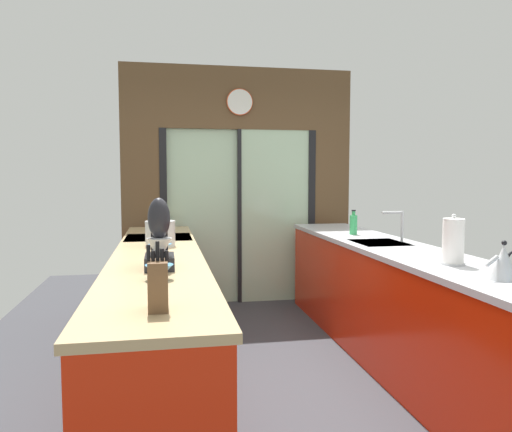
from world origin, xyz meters
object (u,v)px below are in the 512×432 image
at_px(knife_block, 158,284).
at_px(soap_bottle_far, 353,224).
at_px(stand_mixer, 159,241).
at_px(kettle, 504,262).
at_px(paper_towel_roll, 453,242).
at_px(mixing_bowl_near, 159,272).
at_px(mixing_bowl_far, 160,248).
at_px(stock_pot, 160,233).
at_px(oven_range, 159,288).

xyz_separation_m(knife_block, soap_bottle_far, (1.78, 2.36, -0.01)).
bearing_deg(stand_mixer, knife_block, -90.01).
relative_size(kettle, paper_towel_roll, 0.76).
height_order(knife_block, paper_towel_roll, paper_towel_roll).
height_order(mixing_bowl_near, mixing_bowl_far, mixing_bowl_near).
height_order(stand_mixer, stock_pot, stand_mixer).
bearing_deg(stock_pot, knife_block, -90.00).
bearing_deg(stock_pot, soap_bottle_far, 14.49).
distance_m(mixing_bowl_far, stand_mixer, 0.63).
bearing_deg(soap_bottle_far, stand_mixer, -141.21).
relative_size(oven_range, paper_towel_roll, 2.93).
bearing_deg(paper_towel_roll, mixing_bowl_far, 155.27).
distance_m(oven_range, paper_towel_roll, 2.58).
bearing_deg(soap_bottle_far, oven_range, 175.99).
bearing_deg(stand_mixer, soap_bottle_far, 38.79).
distance_m(mixing_bowl_near, paper_towel_roll, 1.79).
relative_size(mixing_bowl_near, paper_towel_roll, 0.48).
height_order(mixing_bowl_far, kettle, kettle).
xyz_separation_m(kettle, soap_bottle_far, (-0.00, 2.09, 0.00)).
distance_m(mixing_bowl_near, stock_pot, 1.29).
xyz_separation_m(mixing_bowl_near, knife_block, (-0.00, -0.61, 0.06)).
xyz_separation_m(stand_mixer, soap_bottle_far, (1.78, 1.43, -0.06)).
bearing_deg(soap_bottle_far, paper_towel_roll, -90.00).
bearing_deg(mixing_bowl_far, paper_towel_roll, -24.73).
relative_size(knife_block, stock_pot, 1.19).
bearing_deg(mixing_bowl_near, stand_mixer, 90.00).
height_order(stock_pot, soap_bottle_far, soap_bottle_far).
relative_size(stand_mixer, soap_bottle_far, 1.81).
distance_m(oven_range, stock_pot, 0.81).
bearing_deg(oven_range, stand_mixer, -89.32).
bearing_deg(paper_towel_roll, mixing_bowl_near, -176.07).
height_order(oven_range, soap_bottle_far, soap_bottle_far).
height_order(mixing_bowl_near, kettle, kettle).
bearing_deg(oven_range, stock_pot, -88.20).
bearing_deg(mixing_bowl_near, soap_bottle_far, 44.53).
bearing_deg(knife_block, soap_bottle_far, 52.94).
bearing_deg(stock_pot, mixing_bowl_far, -90.00).
bearing_deg(oven_range, mixing_bowl_far, -88.87).
distance_m(knife_block, stock_pot, 1.90).
bearing_deg(kettle, mixing_bowl_near, 169.19).
bearing_deg(stand_mixer, kettle, -20.35).
distance_m(oven_range, soap_bottle_far, 1.89).
height_order(oven_range, paper_towel_roll, paper_towel_roll).
xyz_separation_m(oven_range, kettle, (1.80, -2.22, 0.56)).
height_order(knife_block, soap_bottle_far, knife_block).
bearing_deg(stand_mixer, mixing_bowl_near, -90.00).
height_order(stand_mixer, soap_bottle_far, stand_mixer).
xyz_separation_m(knife_block, stand_mixer, (0.00, 0.93, 0.06)).
distance_m(oven_range, stand_mixer, 1.68).
xyz_separation_m(oven_range, stand_mixer, (0.02, -1.56, 0.63)).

